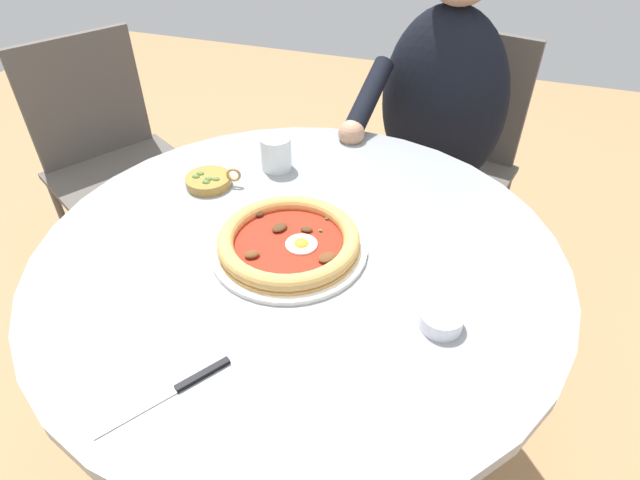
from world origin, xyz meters
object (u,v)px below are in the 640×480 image
at_px(dining_table, 300,294).
at_px(cafe_chair_spare_near, 110,149).
at_px(steak_knife, 185,385).
at_px(diner_person, 432,164).
at_px(olive_pan, 209,181).
at_px(ramekin_capers, 441,319).
at_px(pizza_on_plate, 289,242).
at_px(water_glass, 276,155).
at_px(cafe_chair_diner, 449,147).

relative_size(dining_table, cafe_chair_spare_near, 1.21).
distance_m(steak_knife, diner_person, 1.13).
height_order(olive_pan, cafe_chair_spare_near, cafe_chair_spare_near).
distance_m(steak_knife, ramekin_capers, 0.42).
xyz_separation_m(pizza_on_plate, olive_pan, (0.26, -0.16, -0.01)).
bearing_deg(diner_person, olive_pan, 52.88).
xyz_separation_m(water_glass, steak_knife, (-0.11, 0.63, -0.03)).
bearing_deg(water_glass, steak_knife, 100.24).
distance_m(water_glass, diner_person, 0.61).
bearing_deg(cafe_chair_spare_near, dining_table, 150.50).
height_order(water_glass, cafe_chair_diner, cafe_chair_diner).
bearing_deg(dining_table, water_glass, -59.37).
distance_m(diner_person, cafe_chair_spare_near, 1.06).
relative_size(diner_person, cafe_chair_diner, 1.35).
relative_size(olive_pan, cafe_chair_diner, 0.15).
relative_size(pizza_on_plate, water_glass, 3.80).
height_order(water_glass, steak_knife, water_glass).
height_order(water_glass, diner_person, diner_person).
distance_m(pizza_on_plate, ramekin_capers, 0.33).
bearing_deg(pizza_on_plate, cafe_chair_diner, -103.83).
distance_m(cafe_chair_diner, cafe_chair_spare_near, 1.14).
bearing_deg(olive_pan, ramekin_capers, 155.68).
height_order(diner_person, cafe_chair_spare_near, diner_person).
xyz_separation_m(diner_person, cafe_chair_spare_near, (1.04, 0.24, -0.01)).
xyz_separation_m(pizza_on_plate, ramekin_capers, (-0.31, 0.10, -0.00)).
height_order(diner_person, cafe_chair_diner, diner_person).
bearing_deg(ramekin_capers, water_glass, -40.06).
distance_m(pizza_on_plate, olive_pan, 0.31).
bearing_deg(cafe_chair_spare_near, pizza_on_plate, 149.43).
bearing_deg(diner_person, steak_knife, 78.89).
distance_m(dining_table, cafe_chair_diner, 0.91).
distance_m(steak_knife, cafe_chair_diner, 1.28).
bearing_deg(dining_table, cafe_chair_diner, -103.08).
bearing_deg(ramekin_capers, cafe_chair_diner, -84.74).
height_order(dining_table, water_glass, water_glass).
height_order(ramekin_capers, cafe_chair_diner, cafe_chair_diner).
xyz_separation_m(dining_table, cafe_chair_diner, (-0.20, -0.88, -0.06)).
relative_size(steak_knife, ramekin_capers, 2.50).
xyz_separation_m(ramekin_capers, cafe_chair_spare_near, (1.16, -0.61, -0.21)).
bearing_deg(ramekin_capers, cafe_chair_spare_near, -27.48).
relative_size(steak_knife, olive_pan, 1.44).
bearing_deg(ramekin_capers, steak_knife, 35.50).
bearing_deg(cafe_chair_spare_near, steak_knife, 134.08).
height_order(ramekin_capers, cafe_chair_spare_near, cafe_chair_spare_near).
height_order(pizza_on_plate, olive_pan, olive_pan).
height_order(steak_knife, cafe_chair_spare_near, cafe_chair_spare_near).
xyz_separation_m(dining_table, water_glass, (0.16, -0.27, 0.17)).
distance_m(ramekin_capers, cafe_chair_spare_near, 1.33).
relative_size(water_glass, ramekin_capers, 1.11).
bearing_deg(water_glass, pizza_on_plate, 117.08).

